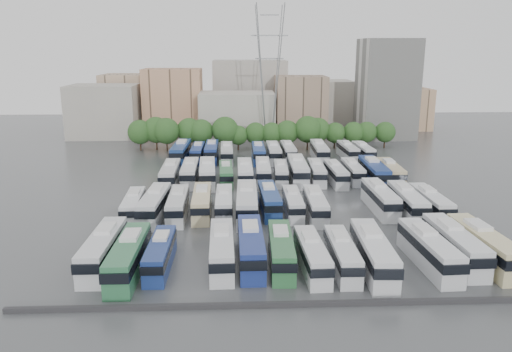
{
  "coord_description": "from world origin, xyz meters",
  "views": [
    {
      "loc": [
        -6.59,
        -75.15,
        23.6
      ],
      "look_at": [
        -3.2,
        4.85,
        3.0
      ],
      "focal_mm": 35.0,
      "sensor_mm": 36.0,
      "label": 1
    }
  ],
  "objects_px": {
    "bus_r0_s7": "(312,255)",
    "bus_r1_s7": "(293,203)",
    "bus_r0_s0": "(103,249)",
    "bus_r3_s3": "(212,151)",
    "bus_r1_s6": "(269,200)",
    "bus_r2_s12": "(374,172)",
    "bus_r0_s4": "(222,249)",
    "bus_r2_s5": "(245,173)",
    "bus_r1_s11": "(380,198)",
    "bus_r3_s4": "(227,153)",
    "bus_r0_s6": "(281,249)",
    "bus_r1_s1": "(155,204)",
    "bus_r2_s6": "(263,171)",
    "bus_r1_s0": "(133,205)",
    "bus_r2_s10": "(336,173)",
    "bus_r0_s13": "(484,245)",
    "bus_r1_s12": "(407,201)",
    "bus_r1_s8": "(315,205)",
    "bus_r1_s4": "(224,203)",
    "bus_r1_s5": "(247,203)",
    "bus_r1_s13": "(430,203)",
    "bus_r3_s1": "(181,152)",
    "bus_r1_s3": "(202,202)",
    "bus_r2_s1": "(170,174)",
    "electricity_pylon": "(269,69)",
    "bus_r3_s7": "(274,152)",
    "bus_r3_s2": "(198,152)",
    "bus_r2_s4": "(226,174)",
    "bus_r2_s3": "(207,172)",
    "bus_r3_s12": "(348,151)",
    "bus_r0_s12": "(454,244)",
    "bus_r0_s5": "(251,246)",
    "bus_r2_s13": "(391,172)",
    "bus_r0_s2": "(160,253)",
    "bus_r3_s13": "(363,151)",
    "bus_r3_s10": "(319,151)",
    "bus_r2_s8": "(298,170)",
    "bus_r0_s1": "(129,256)",
    "bus_r3_s8": "(288,151)",
    "bus_r0_s8": "(342,254)",
    "bus_r2_s2": "(190,172)"
  },
  "relations": [
    {
      "from": "bus_r0_s6",
      "to": "bus_r1_s7",
      "type": "relative_size",
      "value": 1.11
    },
    {
      "from": "bus_r1_s13",
      "to": "bus_r3_s4",
      "type": "xyz_separation_m",
      "value": [
        -30.0,
        37.0,
        -0.01
      ]
    },
    {
      "from": "bus_r0_s6",
      "to": "bus_r1_s13",
      "type": "height_order",
      "value": "bus_r1_s13"
    },
    {
      "from": "bus_r0_s12",
      "to": "bus_r1_s11",
      "type": "bearing_deg",
      "value": 99.25
    },
    {
      "from": "electricity_pylon",
      "to": "bus_r1_s4",
      "type": "height_order",
      "value": "electricity_pylon"
    },
    {
      "from": "bus_r1_s12",
      "to": "bus_r1_s0",
      "type": "bearing_deg",
      "value": -179.51
    },
    {
      "from": "bus_r2_s5",
      "to": "bus_r2_s3",
      "type": "bearing_deg",
      "value": 179.87
    },
    {
      "from": "bus_r0_s0",
      "to": "bus_r0_s6",
      "type": "distance_m",
      "value": 19.81
    },
    {
      "from": "bus_r1_s11",
      "to": "bus_r3_s4",
      "type": "distance_m",
      "value": 41.73
    },
    {
      "from": "bus_r1_s0",
      "to": "bus_r3_s4",
      "type": "relative_size",
      "value": 0.92
    },
    {
      "from": "bus_r1_s1",
      "to": "bus_r2_s6",
      "type": "height_order",
      "value": "bus_r1_s1"
    },
    {
      "from": "bus_r0_s0",
      "to": "bus_r1_s8",
      "type": "xyz_separation_m",
      "value": [
        26.24,
        15.62,
        -0.19
      ]
    },
    {
      "from": "bus_r0_s13",
      "to": "bus_r2_s4",
      "type": "relative_size",
      "value": 1.22
    },
    {
      "from": "bus_r0_s0",
      "to": "bus_r0_s13",
      "type": "xyz_separation_m",
      "value": [
        42.69,
        -0.96,
        0.06
      ]
    },
    {
      "from": "bus_r0_s13",
      "to": "bus_r2_s5",
      "type": "relative_size",
      "value": 1.09
    },
    {
      "from": "bus_r1_s1",
      "to": "bus_r3_s13",
      "type": "height_order",
      "value": "bus_r1_s1"
    },
    {
      "from": "bus_r0_s4",
      "to": "bus_r1_s4",
      "type": "relative_size",
      "value": 1.1
    },
    {
      "from": "bus_r1_s6",
      "to": "bus_r2_s12",
      "type": "xyz_separation_m",
      "value": [
        19.85,
        15.39,
        0.24
      ]
    },
    {
      "from": "bus_r2_s8",
      "to": "bus_r2_s12",
      "type": "xyz_separation_m",
      "value": [
        13.44,
        -2.04,
        0.0
      ]
    },
    {
      "from": "bus_r0_s8",
      "to": "bus_r2_s2",
      "type": "xyz_separation_m",
      "value": [
        -19.81,
        37.16,
        0.18
      ]
    },
    {
      "from": "bus_r0_s12",
      "to": "bus_r1_s12",
      "type": "bearing_deg",
      "value": 88.65
    },
    {
      "from": "bus_r0_s4",
      "to": "bus_r1_s5",
      "type": "distance_m",
      "value": 16.74
    },
    {
      "from": "bus_r0_s0",
      "to": "bus_r0_s1",
      "type": "distance_m",
      "value": 3.95
    },
    {
      "from": "bus_r0_s5",
      "to": "bus_r2_s12",
      "type": "relative_size",
      "value": 0.95
    },
    {
      "from": "bus_r2_s3",
      "to": "bus_r3_s12",
      "type": "distance_m",
      "value": 35.46
    },
    {
      "from": "bus_r0_s7",
      "to": "bus_r1_s7",
      "type": "xyz_separation_m",
      "value": [
        0.08,
        18.91,
        -0.07
      ]
    },
    {
      "from": "bus_r2_s12",
      "to": "bus_r0_s12",
      "type": "bearing_deg",
      "value": -88.68
    },
    {
      "from": "bus_r2_s6",
      "to": "bus_r2_s13",
      "type": "bearing_deg",
      "value": -2.6
    },
    {
      "from": "bus_r0_s4",
      "to": "bus_r3_s1",
      "type": "xyz_separation_m",
      "value": [
        -9.99,
        53.15,
        0.21
      ]
    },
    {
      "from": "bus_r1_s0",
      "to": "bus_r2_s10",
      "type": "xyz_separation_m",
      "value": [
        32.76,
        17.11,
        0.09
      ]
    },
    {
      "from": "bus_r3_s7",
      "to": "bus_r3_s10",
      "type": "bearing_deg",
      "value": 2.66
    },
    {
      "from": "bus_r0_s0",
      "to": "bus_r3_s3",
      "type": "distance_m",
      "value": 54.77
    },
    {
      "from": "bus_r1_s3",
      "to": "bus_r2_s1",
      "type": "relative_size",
      "value": 0.94
    },
    {
      "from": "bus_r3_s7",
      "to": "bus_r3_s2",
      "type": "bearing_deg",
      "value": 175.21
    },
    {
      "from": "bus_r1_s4",
      "to": "bus_r3_s1",
      "type": "distance_m",
      "value": 36.85
    },
    {
      "from": "bus_r0_s1",
      "to": "bus_r1_s6",
      "type": "xyz_separation_m",
      "value": [
        16.49,
        20.31,
        -0.15
      ]
    },
    {
      "from": "bus_r0_s2",
      "to": "bus_r2_s6",
      "type": "bearing_deg",
      "value": 70.54
    },
    {
      "from": "bus_r1_s0",
      "to": "bus_r1_s13",
      "type": "xyz_separation_m",
      "value": [
        42.93,
        -1.2,
        0.16
      ]
    },
    {
      "from": "bus_r0_s13",
      "to": "bus_r1_s1",
      "type": "bearing_deg",
      "value": 153.73
    },
    {
      "from": "bus_r1_s4",
      "to": "bus_r1_s8",
      "type": "relative_size",
      "value": 0.96
    },
    {
      "from": "bus_r0_s0",
      "to": "bus_r3_s12",
      "type": "distance_m",
      "value": 66.86
    },
    {
      "from": "bus_r0_s13",
      "to": "bus_r2_s1",
      "type": "bearing_deg",
      "value": 135.99
    },
    {
      "from": "electricity_pylon",
      "to": "bus_r2_s10",
      "type": "relative_size",
      "value": 2.94
    },
    {
      "from": "bus_r1_s11",
      "to": "bus_r2_s4",
      "type": "bearing_deg",
      "value": 143.81
    },
    {
      "from": "bus_r0_s1",
      "to": "bus_r3_s8",
      "type": "relative_size",
      "value": 1.11
    },
    {
      "from": "bus_r0_s5",
      "to": "bus_r1_s0",
      "type": "xyz_separation_m",
      "value": [
        -16.39,
        16.63,
        -0.3
      ]
    },
    {
      "from": "bus_r0_s4",
      "to": "bus_r2_s5",
      "type": "bearing_deg",
      "value": 83.18
    },
    {
      "from": "bus_r0_s4",
      "to": "bus_r1_s0",
      "type": "relative_size",
      "value": 1.12
    },
    {
      "from": "bus_r1_s7",
      "to": "bus_r2_s8",
      "type": "xyz_separation_m",
      "value": [
        3.05,
        18.69,
        0.41
      ]
    },
    {
      "from": "bus_r0_s2",
      "to": "bus_r1_s3",
      "type": "distance_m",
      "value": 18.55
    }
  ]
}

